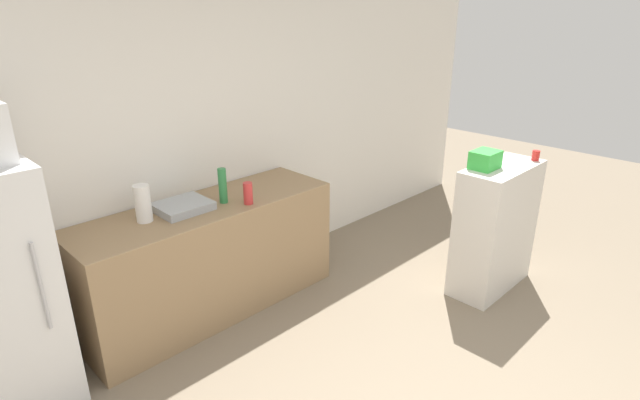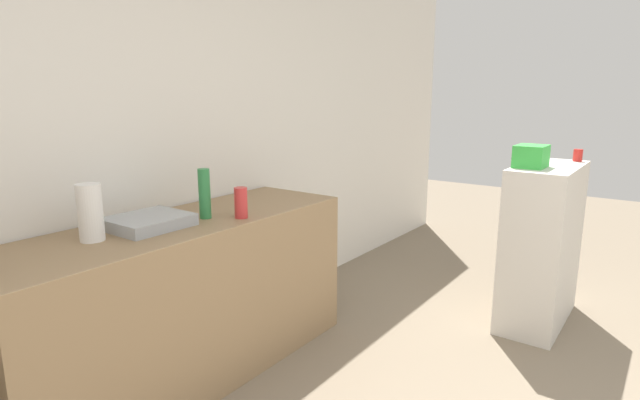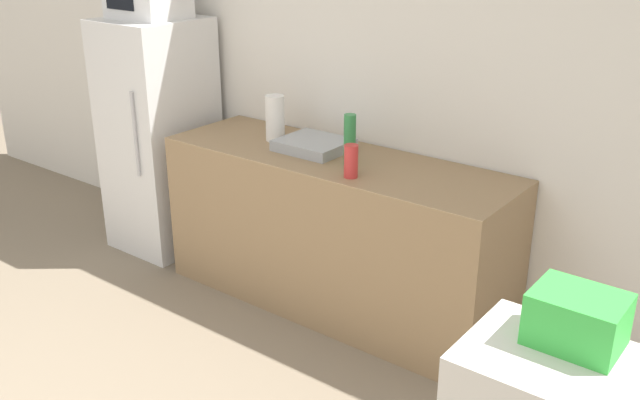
% 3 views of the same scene
% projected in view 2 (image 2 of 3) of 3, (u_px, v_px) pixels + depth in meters
% --- Properties ---
extents(wall_back, '(8.00, 0.06, 2.60)m').
position_uv_depth(wall_back, '(120.00, 142.00, 2.69)').
color(wall_back, white).
rests_on(wall_back, ground_plane).
extents(counter, '(2.03, 0.64, 0.90)m').
position_uv_depth(counter, '(185.00, 301.00, 2.73)').
color(counter, '#937551').
rests_on(counter, ground_plane).
extents(sink_basin, '(0.37, 0.33, 0.06)m').
position_uv_depth(sink_basin, '(148.00, 222.00, 2.51)').
color(sink_basin, '#9EA3A8').
rests_on(sink_basin, counter).
extents(bottle_tall, '(0.06, 0.06, 0.27)m').
position_uv_depth(bottle_tall, '(205.00, 194.00, 2.68)').
color(bottle_tall, '#2D7F42').
rests_on(bottle_tall, counter).
extents(bottle_short, '(0.07, 0.07, 0.17)m').
position_uv_depth(bottle_short, '(241.00, 203.00, 2.69)').
color(bottle_short, red).
rests_on(bottle_short, counter).
extents(shelf_cabinet, '(0.82, 0.37, 1.09)m').
position_uv_depth(shelf_cabinet, '(542.00, 245.00, 3.40)').
color(shelf_cabinet, silver).
rests_on(shelf_cabinet, ground_plane).
extents(basket, '(0.23, 0.18, 0.14)m').
position_uv_depth(basket, '(531.00, 156.00, 3.18)').
color(basket, green).
rests_on(basket, shelf_cabinet).
extents(jar, '(0.06, 0.06, 0.08)m').
position_uv_depth(jar, '(578.00, 155.00, 3.47)').
color(jar, red).
rests_on(jar, shelf_cabinet).
extents(paper_towel_roll, '(0.11, 0.11, 0.26)m').
position_uv_depth(paper_towel_roll, '(90.00, 213.00, 2.26)').
color(paper_towel_roll, white).
rests_on(paper_towel_roll, counter).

